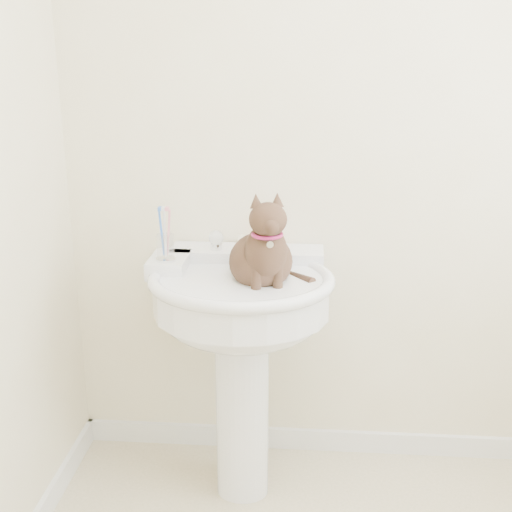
# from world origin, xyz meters

# --- Properties ---
(wall_back) EXTENTS (2.20, 0.00, 2.50)m
(wall_back) POSITION_xyz_m (0.00, 1.10, 1.25)
(wall_back) COLOR #F4EAC6
(wall_back) RESTS_ON ground
(baseboard_back) EXTENTS (2.20, 0.02, 0.09)m
(baseboard_back) POSITION_xyz_m (0.00, 1.09, 0.04)
(baseboard_back) COLOR white
(baseboard_back) RESTS_ON floor
(pedestal_sink) EXTENTS (0.65, 0.64, 0.89)m
(pedestal_sink) POSITION_xyz_m (-0.41, 0.81, 0.70)
(pedestal_sink) COLOR white
(pedestal_sink) RESTS_ON floor
(faucet) EXTENTS (0.28, 0.12, 0.14)m
(faucet) POSITION_xyz_m (-0.41, 0.97, 0.94)
(faucet) COLOR silver
(faucet) RESTS_ON pedestal_sink
(soap_bar) EXTENTS (0.10, 0.07, 0.03)m
(soap_bar) POSITION_xyz_m (-0.36, 1.06, 0.91)
(soap_bar) COLOR #F94F2F
(soap_bar) RESTS_ON pedestal_sink
(toothbrush_cup) EXTENTS (0.07, 0.07, 0.19)m
(toothbrush_cup) POSITION_xyz_m (-0.68, 0.85, 0.94)
(toothbrush_cup) COLOR silver
(toothbrush_cup) RESTS_ON pedestal_sink
(cat) EXTENTS (0.24, 0.30, 0.43)m
(cat) POSITION_xyz_m (-0.34, 0.78, 0.94)
(cat) COLOR #513122
(cat) RESTS_ON pedestal_sink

